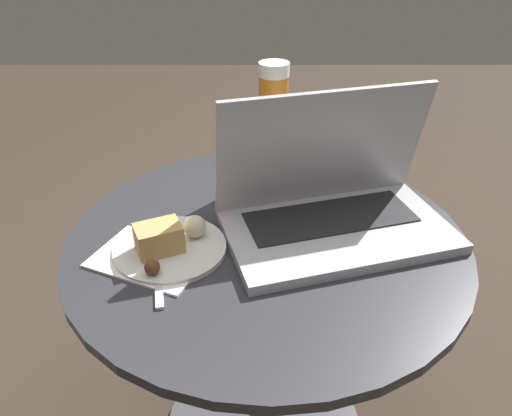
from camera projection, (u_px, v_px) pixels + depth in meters
name	position (u px, v px, depth m)	size (l,w,h in m)	color
table	(266.00, 306.00, 0.94)	(0.68, 0.68, 0.54)	#515156
napkin	(151.00, 258.00, 0.80)	(0.21, 0.18, 0.00)	white
laptop	(333.00, 203.00, 0.85)	(0.42, 0.32, 0.24)	#B2B2B7
beer_glass	(274.00, 124.00, 0.97)	(0.06, 0.06, 0.24)	#C6701E
snack_plate	(169.00, 243.00, 0.81)	(0.19, 0.19, 0.05)	silver
fork	(158.00, 262.00, 0.79)	(0.05, 0.19, 0.00)	silver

